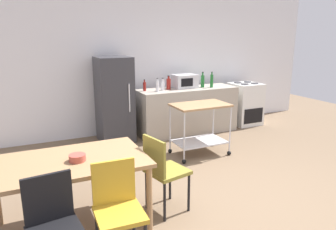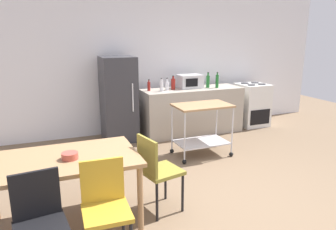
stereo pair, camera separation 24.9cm
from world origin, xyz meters
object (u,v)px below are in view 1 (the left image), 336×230
Objects in this scene: bottle_sesame_oil at (212,81)px; bottle_wine at (163,86)px; refrigerator at (115,100)px; microwave at (185,81)px; kitchen_cart at (200,121)px; chair_black at (53,224)px; fruit_bowl at (77,158)px; dining_table at (69,168)px; bottle_olive_oil at (169,84)px; stove_oven at (245,104)px; bottle_soy_sauce at (158,86)px; bottle_sparkling_water at (203,81)px; chair_olive at (163,169)px; bottle_hot_sauce at (145,86)px; chair_mustard at (118,206)px.

bottle_wine is at bearing 173.82° from bottle_sesame_oil.
microwave is (1.44, -0.01, 0.25)m from refrigerator.
kitchen_cart is 2.93× the size of bottle_sesame_oil.
chair_black is 5.49× the size of fruit_bowl.
dining_table is 3.34m from bottle_olive_oil.
bottle_olive_oil reaches higher than kitchen_cart.
bottle_olive_oil is (-1.84, 0.02, 0.56)m from stove_oven.
bottle_soy_sauce is (0.78, -0.17, 0.23)m from refrigerator.
refrigerator is 2.80m from fruit_bowl.
bottle_sesame_oil is at bearing 38.03° from fruit_bowl.
dining_table is at bearing -140.97° from bottle_sparkling_water.
microwave is 2.84× the size of fruit_bowl.
bottle_sesame_oil is 3.87m from fruit_bowl.
refrigerator reaches higher than stove_oven.
refrigerator is 1.80m from bottle_sparkling_water.
chair_olive is 2.64m from refrigerator.
chair_olive is at bearing -112.08° from bottle_soy_sauce.
fruit_bowl is (0.31, 0.63, 0.26)m from chair_black.
bottle_hot_sauce is 1.20m from bottle_sparkling_water.
refrigerator is 0.62m from bottle_hot_sauce.
bottle_soy_sauce reaches higher than dining_table.
bottle_sparkling_water reaches higher than fruit_bowl.
chair_mustard is 5.49× the size of fruit_bowl.
chair_black is 4.32m from microwave.
bottle_wine is 0.51× the size of microwave.
microwave is (1.65, 2.61, 0.51)m from chair_olive.
chair_olive is at bearing -114.12° from bottle_wine.
bottle_sparkling_water is (0.86, -0.03, 0.04)m from bottle_wine.
kitchen_cart is 1.42m from bottle_sparkling_water.
stove_oven is (4.08, 2.44, -0.22)m from dining_table.
chair_mustard is at bearing -0.78° from chair_black.
dining_table is at bearing 142.23° from fruit_bowl.
bottle_hot_sauce is 0.25m from bottle_soy_sauce.
refrigerator is 5.82× the size of bottle_olive_oil.
chair_olive is 4.13× the size of bottle_hot_sauce.
fruit_bowl is at bearing -139.52° from bottle_sparkling_water.
bottle_soy_sauce is at bearing 47.81° from chair_black.
bottle_wine is 1.03m from bottle_sesame_oil.
fruit_bowl is at bearing -134.61° from microwave.
stove_oven is 2.38m from bottle_hot_sauce.
bottle_olive_oil is 0.39m from microwave.
bottle_sesame_oil reaches higher than bottle_soy_sauce.
fruit_bowl is at bearing -130.64° from bottle_olive_oil.
bottle_hot_sauce is at bearing 174.40° from bottle_olive_oil.
chair_black is at bearing 103.61° from chair_olive.
dining_table is 2.78m from refrigerator.
stove_oven is 1.58m from microwave.
refrigerator reaches higher than chair_black.
stove_oven is at bearing 29.56° from chair_black.
bottle_soy_sauce reaches higher than fruit_bowl.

